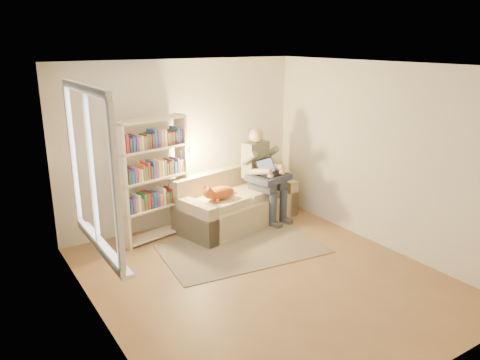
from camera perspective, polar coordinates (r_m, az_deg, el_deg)
floor at (r=6.03m, az=2.94°, el=-11.72°), size 4.50×4.50×0.00m
ceiling at (r=5.31m, az=3.37°, el=13.77°), size 4.00×4.50×0.02m
wall_left at (r=4.71m, az=-17.08°, el=-3.56°), size 0.02×4.50×2.60m
wall_right at (r=6.86m, az=16.84°, el=2.76°), size 0.02×4.50×2.60m
wall_back at (r=7.42m, az=-7.09°, el=4.37°), size 4.00×0.02×2.60m
wall_front at (r=4.05m, az=22.25°, el=-7.48°), size 4.00×0.02×2.60m
window at (r=4.88m, az=-17.22°, el=-1.92°), size 0.12×1.52×1.69m
sofa at (r=7.57m, az=-0.54°, el=-3.04°), size 2.15×1.30×0.85m
person at (r=7.62m, az=2.68°, el=1.27°), size 0.55×0.75×1.51m
cat at (r=7.06m, az=-2.66°, el=-1.61°), size 0.67×0.34×0.26m
blanket at (r=7.57m, az=3.69°, el=0.36°), size 0.70×0.61×0.10m
laptop at (r=7.54m, az=3.64°, el=1.17°), size 0.44×0.40×0.32m
bookshelf at (r=6.92m, az=-10.53°, el=0.83°), size 1.24×0.50×1.82m
rug at (r=6.75m, az=0.38°, el=-8.40°), size 2.39×1.58×0.01m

